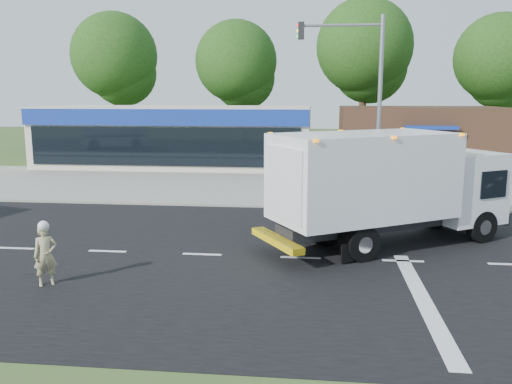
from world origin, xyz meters
The scene contains 11 objects.
ground centered at (0.00, 0.00, 0.00)m, with size 120.00×120.00×0.00m, color #385123.
road_asphalt centered at (0.00, 0.00, 0.00)m, with size 60.00×14.00×0.02m, color black.
sidewalk centered at (0.00, 8.20, 0.06)m, with size 60.00×2.40×0.12m, color gray.
parking_apron centered at (0.00, 14.00, 0.01)m, with size 60.00×9.00×0.02m, color gray.
lane_markings centered at (1.35, -1.35, 0.02)m, with size 55.20×7.00×0.01m.
ems_box_truck centered at (2.67, 1.70, 2.12)m, with size 8.41×6.45×3.67m.
emergency_worker centered at (-6.41, -3.03, 0.84)m, with size 0.69×0.65×1.70m.
retail_strip_mall centered at (-9.00, 19.93, 2.01)m, with size 18.00×6.20×4.00m.
brown_storefront centered at (7.00, 19.98, 2.00)m, with size 10.00×6.70×4.00m.
traffic_signal_pole centered at (2.35, 7.60, 4.92)m, with size 3.51×0.25×8.00m.
background_trees centered at (-0.85, 28.16, 7.38)m, with size 36.77×7.39×12.10m.
Camera 1 is at (0.37, -15.64, 4.87)m, focal length 38.00 mm.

